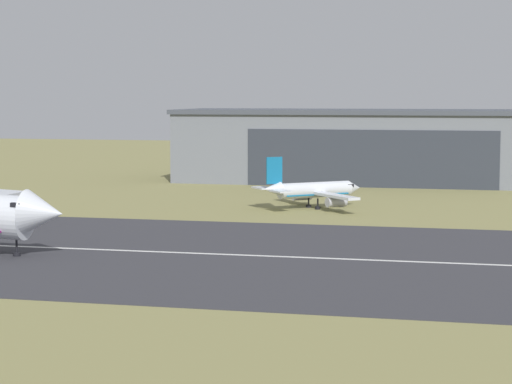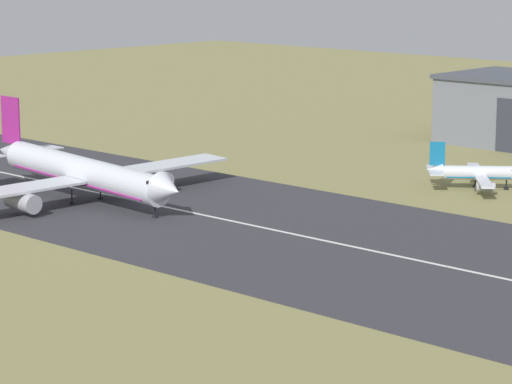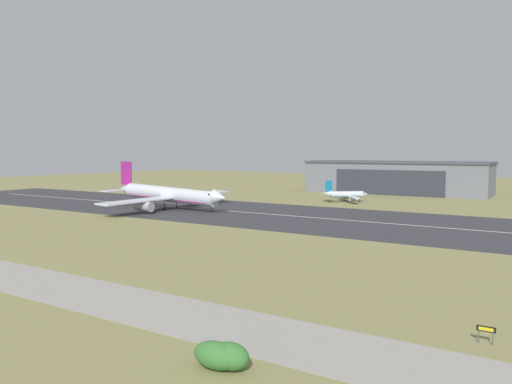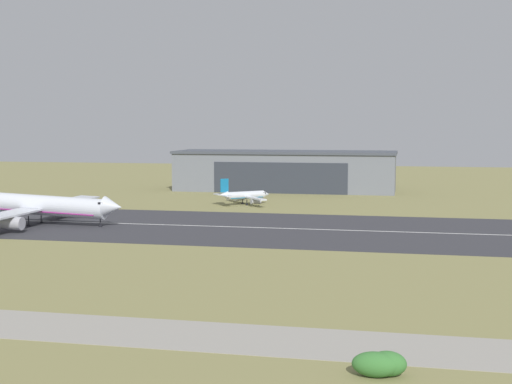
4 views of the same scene
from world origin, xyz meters
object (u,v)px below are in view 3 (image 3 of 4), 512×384
airplane_landing (169,195)px  airplane_parked_west (346,195)px  shrub_clump (222,356)px  runway_sign (486,330)px

airplane_landing → airplane_parked_west: size_ratio=3.08×
airplane_landing → shrub_clump: bearing=-45.8°
airplane_parked_west → shrub_clump: airplane_parked_west is taller
airplane_landing → runway_sign: bearing=-33.7°
shrub_clump → airplane_parked_west: bearing=107.9°
airplane_parked_west → runway_sign: bearing=-62.3°
runway_sign → airplane_parked_west: bearing=117.7°
airplane_landing → airplane_parked_west: bearing=52.3°
airplane_parked_west → runway_sign: 138.48m
shrub_clump → runway_sign: (18.76, 18.61, 0.16)m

